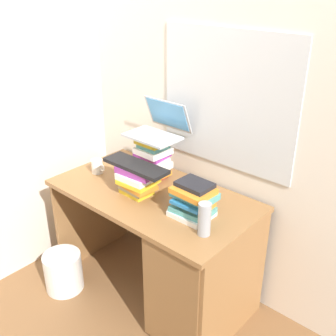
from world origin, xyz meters
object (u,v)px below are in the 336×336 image
desk (189,262)px  water_bottle (204,219)px  laptop (159,127)px  book_stack_side (193,200)px  computer_mouse (174,209)px  book_stack_tall (153,158)px  wastebasket (63,271)px  keyboard (136,166)px  book_stack_keyboard_riser (137,180)px  mug (97,166)px

desk → water_bottle: 0.48m
laptop → water_bottle: bearing=-28.7°
laptop → water_bottle: size_ratio=1.87×
book_stack_side → computer_mouse: (-0.10, -0.04, -0.08)m
desk → book_stack_tall: 0.68m
water_bottle → wastebasket: (-0.96, -0.27, -0.70)m
desk → computer_mouse: 0.37m
keyboard → wastebasket: bearing=-141.8°
laptop → book_stack_tall: bearing=-90.2°
desk → book_stack_keyboard_riser: book_stack_keyboard_riser is taller
book_stack_keyboard_riser → laptop: bearing=106.1°
mug → water_bottle: 0.96m
keyboard → wastebasket: (-0.40, -0.33, -0.81)m
desk → wastebasket: 0.91m
desk → book_stack_side: bearing=-20.1°
book_stack_side → water_bottle: book_stack_side is taller
laptop → mug: size_ratio=3.00×
book_stack_tall → laptop: bearing=89.8°
book_stack_side → water_bottle: bearing=-33.9°
keyboard → mug: size_ratio=3.73×
desk → book_stack_keyboard_riser: bearing=-172.6°
desk → water_bottle: size_ratio=7.04×
computer_mouse → water_bottle: size_ratio=0.57×
laptop → book_stack_keyboard_riser: bearing=-73.9°
computer_mouse → keyboard: bearing=179.4°
book_stack_tall → wastebasket: 0.99m
book_stack_tall → mug: 0.39m
laptop → computer_mouse: 0.57m
book_stack_side → mug: bearing=-179.4°
desk → water_bottle: bearing=-32.3°
laptop → computer_mouse: laptop is taller
book_stack_keyboard_riser → book_stack_side: 0.40m
keyboard → mug: (-0.41, 0.03, -0.15)m
water_bottle → wastebasket: 1.22m
desk → laptop: bearing=152.8°
laptop → keyboard: laptop is taller
wastebasket → water_bottle: bearing=15.5°
book_stack_tall → mug: book_stack_tall is taller
desk → mug: 0.87m
computer_mouse → desk: bearing=33.3°
book_stack_side → water_bottle: 0.18m
desk → wastebasket: bearing=-154.3°
desk → computer_mouse: computer_mouse is taller
book_stack_tall → computer_mouse: size_ratio=2.72×
desk → water_bottle: water_bottle is taller
desk → keyboard: size_ratio=3.03×
laptop → water_bottle: (0.63, -0.34, -0.24)m
water_bottle → computer_mouse: bearing=167.2°
laptop → wastebasket: size_ratio=1.26×
mug → keyboard: bearing=-4.6°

